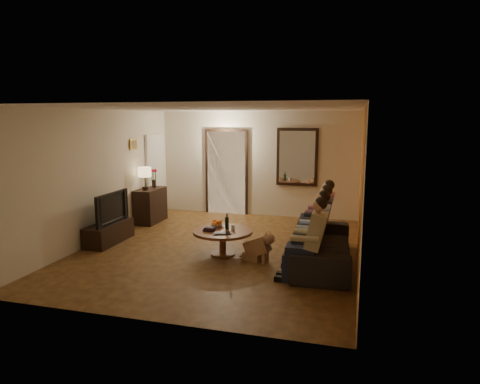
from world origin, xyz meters
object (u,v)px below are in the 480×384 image
(bowl, at_px, (217,225))
(wine_bottle, at_px, (227,221))
(tv, at_px, (107,208))
(person_b, at_px, (315,233))
(sofa, at_px, (323,244))
(tv_stand, at_px, (109,233))
(laptop, at_px, (223,234))
(person_a, at_px, (311,243))
(person_c, at_px, (319,224))
(person_d, at_px, (322,217))
(dog, at_px, (257,246))
(coffee_table, at_px, (223,242))
(dresser, at_px, (150,205))
(table_lamp, at_px, (145,178))

(bowl, relative_size, wine_bottle, 0.84)
(tv, height_order, person_b, person_b)
(tv, xyz_separation_m, sofa, (4.17, -0.13, -0.36))
(tv_stand, bearing_deg, bowl, 2.60)
(bowl, xyz_separation_m, laptop, (0.28, -0.50, -0.02))
(sofa, relative_size, person_a, 1.92)
(person_b, xyz_separation_m, person_c, (0.00, 0.60, 0.00))
(tv, bearing_deg, person_b, -95.97)
(tv_stand, height_order, person_d, person_d)
(person_d, relative_size, wine_bottle, 3.87)
(dog, bearing_deg, person_c, 44.03)
(person_d, xyz_separation_m, dog, (-0.98, -1.09, -0.32))
(sofa, xyz_separation_m, person_c, (-0.10, 0.30, 0.26))
(tv_stand, xyz_separation_m, person_d, (4.07, 0.77, 0.40))
(tv, relative_size, sofa, 0.47)
(sofa, height_order, person_a, person_a)
(person_a, xyz_separation_m, person_d, (0.00, 1.80, 0.00))
(tv_stand, bearing_deg, person_b, -5.97)
(dog, relative_size, laptop, 1.70)
(dog, distance_m, laptop, 0.62)
(person_b, height_order, dog, person_b)
(tv, distance_m, bowl, 2.23)
(coffee_table, relative_size, wine_bottle, 3.44)
(dresser, relative_size, table_lamp, 1.67)
(person_c, distance_m, bowl, 1.85)
(tv, relative_size, person_a, 0.89)
(table_lamp, distance_m, bowl, 2.72)
(person_c, xyz_separation_m, laptop, (-1.57, -0.57, -0.14))
(sofa, relative_size, person_d, 1.92)
(coffee_table, height_order, wine_bottle, wine_bottle)
(person_c, xyz_separation_m, coffee_table, (-1.67, -0.29, -0.38))
(dresser, distance_m, person_a, 4.94)
(sofa, bearing_deg, laptop, 96.66)
(dog, bearing_deg, laptop, -154.99)
(person_a, xyz_separation_m, dog, (-0.98, 0.71, -0.32))
(person_c, bearing_deg, person_b, -90.00)
(table_lamp, bearing_deg, sofa, -21.97)
(tv_stand, height_order, tv, tv)
(bowl, bearing_deg, dog, -25.97)
(dresser, bearing_deg, tv, -90.00)
(tv_stand, bearing_deg, table_lamp, 90.00)
(laptop, bearing_deg, table_lamp, 115.35)
(dresser, distance_m, person_b, 4.63)
(person_d, xyz_separation_m, coffee_table, (-1.67, -0.89, -0.38))
(tv_stand, relative_size, person_c, 0.98)
(person_c, relative_size, laptop, 3.65)
(person_d, distance_m, coffee_table, 1.93)
(tv_stand, distance_m, person_c, 4.09)
(person_c, bearing_deg, sofa, -71.57)
(person_c, height_order, person_d, same)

